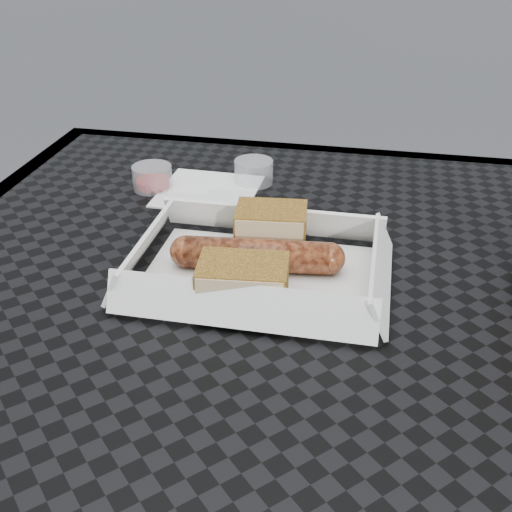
{
  "coord_description": "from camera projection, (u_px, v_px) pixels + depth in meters",
  "views": [
    {
      "loc": [
        0.08,
        -0.5,
        1.08
      ],
      "look_at": [
        -0.03,
        0.01,
        0.78
      ],
      "focal_mm": 45.0,
      "sensor_mm": 36.0,
      "label": 1
    }
  ],
  "objects": [
    {
      "name": "bread_near",
      "position": [
        271.0,
        228.0,
        0.67
      ],
      "size": [
        0.08,
        0.06,
        0.05
      ],
      "primitive_type": "cube",
      "rotation": [
        0.0,
        0.0,
        0.1
      ],
      "color": "olive",
      "rests_on": "food_tray"
    },
    {
      "name": "napkin",
      "position": [
        208.0,
        191.0,
        0.81
      ],
      "size": [
        0.12,
        0.12,
        0.0
      ],
      "primitive_type": "cube",
      "rotation": [
        0.0,
        0.0,
        -0.02
      ],
      "color": "white",
      "rests_on": "patio_table"
    },
    {
      "name": "condiment_cup_sauce",
      "position": [
        152.0,
        177.0,
        0.81
      ],
      "size": [
        0.05,
        0.05,
        0.03
      ],
      "primitive_type": "cylinder",
      "color": "maroon",
      "rests_on": "patio_table"
    },
    {
      "name": "patio_table",
      "position": [
        278.0,
        354.0,
        0.65
      ],
      "size": [
        0.8,
        0.8,
        0.74
      ],
      "color": "black",
      "rests_on": "ground"
    },
    {
      "name": "veg_garnish",
      "position": [
        308.0,
        310.0,
        0.58
      ],
      "size": [
        0.03,
        0.03,
        0.0
      ],
      "color": "#FF5C0B",
      "rests_on": "food_tray"
    },
    {
      "name": "bratwurst",
      "position": [
        257.0,
        255.0,
        0.63
      ],
      "size": [
        0.17,
        0.05,
        0.03
      ],
      "rotation": [
        0.0,
        0.0,
        0.1
      ],
      "color": "brown",
      "rests_on": "food_tray"
    },
    {
      "name": "condiment_cup_empty",
      "position": [
        254.0,
        172.0,
        0.83
      ],
      "size": [
        0.05,
        0.05,
        0.03
      ],
      "primitive_type": "cylinder",
      "color": "silver",
      "rests_on": "patio_table"
    },
    {
      "name": "bread_far",
      "position": [
        243.0,
        283.0,
        0.58
      ],
      "size": [
        0.09,
        0.06,
        0.04
      ],
      "primitive_type": "cube",
      "rotation": [
        0.0,
        0.0,
        0.1
      ],
      "color": "olive",
      "rests_on": "food_tray"
    },
    {
      "name": "food_tray",
      "position": [
        258.0,
        275.0,
        0.63
      ],
      "size": [
        0.22,
        0.15,
        0.0
      ],
      "primitive_type": "cube",
      "color": "white",
      "rests_on": "patio_table"
    }
  ]
}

